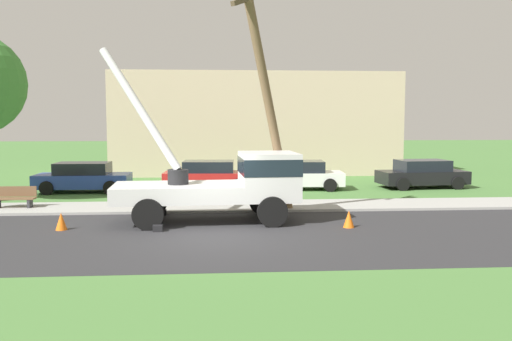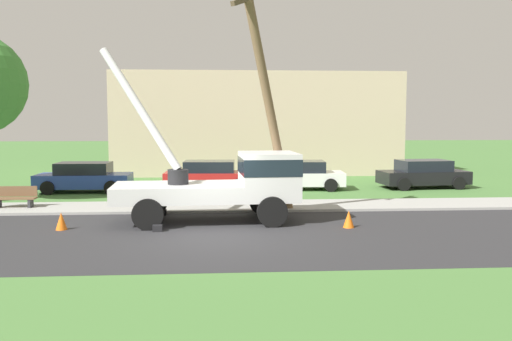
# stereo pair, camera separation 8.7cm
# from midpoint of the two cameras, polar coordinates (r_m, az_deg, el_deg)

# --- Properties ---
(ground_plane) EXTENTS (120.00, 120.00, 0.00)m
(ground_plane) POSITION_cam_midpoint_polar(r_m,az_deg,el_deg) (28.24, -3.97, -1.69)
(ground_plane) COLOR #477538
(road_asphalt) EXTENTS (80.00, 7.90, 0.01)m
(road_asphalt) POSITION_cam_midpoint_polar(r_m,az_deg,el_deg) (16.40, -3.92, -6.87)
(road_asphalt) COLOR #2B2B2D
(road_asphalt) RESTS_ON ground
(sidewalk_strip) EXTENTS (80.00, 2.58, 0.10)m
(sidewalk_strip) POSITION_cam_midpoint_polar(r_m,az_deg,el_deg) (21.54, -3.95, -3.78)
(sidewalk_strip) COLOR #9E9E99
(sidewalk_strip) RESTS_ON ground
(utility_truck) EXTENTS (6.87, 3.21, 5.98)m
(utility_truck) POSITION_cam_midpoint_polar(r_m,az_deg,el_deg) (18.55, -2.53, -1.03)
(utility_truck) COLOR silver
(utility_truck) RESTS_ON ground
(leaning_utility_pole) EXTENTS (2.53, 2.97, 8.59)m
(leaning_utility_pole) POSITION_cam_midpoint_polar(r_m,az_deg,el_deg) (19.35, 1.26, 8.10)
(leaning_utility_pole) COLOR brown
(leaning_utility_pole) RESTS_ON ground
(traffic_cone_ahead) EXTENTS (0.36, 0.36, 0.56)m
(traffic_cone_ahead) POSITION_cam_midpoint_polar(r_m,az_deg,el_deg) (17.81, 9.85, -5.05)
(traffic_cone_ahead) COLOR orange
(traffic_cone_ahead) RESTS_ON ground
(traffic_cone_behind) EXTENTS (0.36, 0.36, 0.56)m
(traffic_cone_behind) POSITION_cam_midpoint_polar(r_m,az_deg,el_deg) (18.26, -19.64, -5.03)
(traffic_cone_behind) COLOR orange
(traffic_cone_behind) RESTS_ON ground
(parked_sedan_blue) EXTENTS (4.42, 2.05, 1.42)m
(parked_sedan_blue) POSITION_cam_midpoint_polar(r_m,az_deg,el_deg) (27.28, -17.52, -0.68)
(parked_sedan_blue) COLOR #263F99
(parked_sedan_blue) RESTS_ON ground
(parked_sedan_red) EXTENTS (4.50, 2.19, 1.42)m
(parked_sedan_red) POSITION_cam_midpoint_polar(r_m,az_deg,el_deg) (27.09, -4.81, -0.49)
(parked_sedan_red) COLOR #B21E1E
(parked_sedan_red) RESTS_ON ground
(parked_sedan_white) EXTENTS (4.51, 2.21, 1.42)m
(parked_sedan_white) POSITION_cam_midpoint_polar(r_m,az_deg,el_deg) (27.08, 4.66, -0.49)
(parked_sedan_white) COLOR silver
(parked_sedan_white) RESTS_ON ground
(parked_sedan_black) EXTENTS (4.55, 2.29, 1.42)m
(parked_sedan_black) POSITION_cam_midpoint_polar(r_m,az_deg,el_deg) (28.84, 17.24, -0.35)
(parked_sedan_black) COLOR black
(parked_sedan_black) RESTS_ON ground
(park_bench) EXTENTS (1.60, 0.45, 0.90)m
(park_bench) POSITION_cam_midpoint_polar(r_m,az_deg,el_deg) (22.91, -23.88, -2.64)
(park_bench) COLOR brown
(park_bench) RESTS_ON ground
(lowrise_building_backdrop) EXTENTS (18.00, 6.00, 6.40)m
(lowrise_building_backdrop) POSITION_cam_midpoint_polar(r_m,az_deg,el_deg) (35.76, 0.08, 4.95)
(lowrise_building_backdrop) COLOR #C6B293
(lowrise_building_backdrop) RESTS_ON ground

